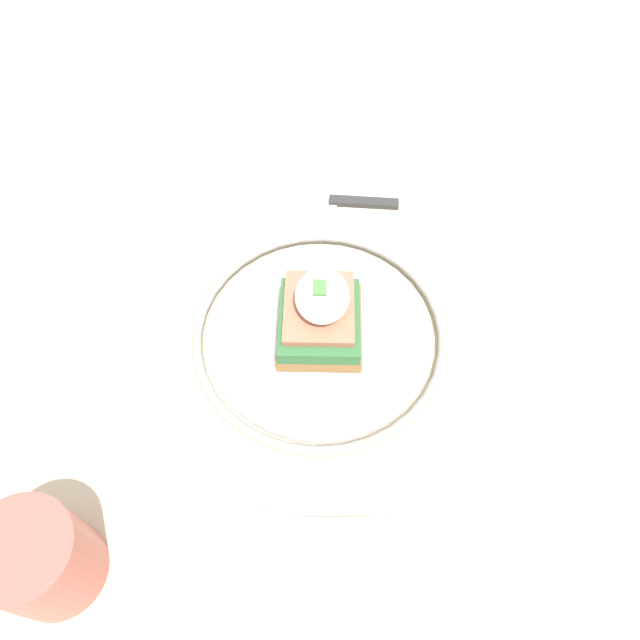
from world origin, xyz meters
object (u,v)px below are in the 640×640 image
object	(u,v)px
fork	(306,523)
cup	(40,559)
plate	(320,334)
sandwich	(320,315)
knife	(335,201)

from	to	relation	value
fork	cup	size ratio (longest dim) A/B	1.58
plate	fork	xyz separation A→B (m)	(-0.18, 0.01, -0.01)
sandwich	knife	size ratio (longest dim) A/B	0.52
fork	knife	size ratio (longest dim) A/B	0.79
plate	knife	size ratio (longest dim) A/B	1.45
fork	plate	bearing A→B (deg)	-2.67
cup	knife	bearing A→B (deg)	-28.71
sandwich	fork	bearing A→B (deg)	177.25
plate	sandwich	size ratio (longest dim) A/B	2.77
sandwich	cup	size ratio (longest dim) A/B	1.04
fork	cup	world-z (taller)	cup
plate	cup	bearing A→B (deg)	137.02
fork	knife	distance (m)	0.36
sandwich	fork	xyz separation A→B (m)	(-0.18, 0.01, -0.04)
sandwich	fork	distance (m)	0.19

